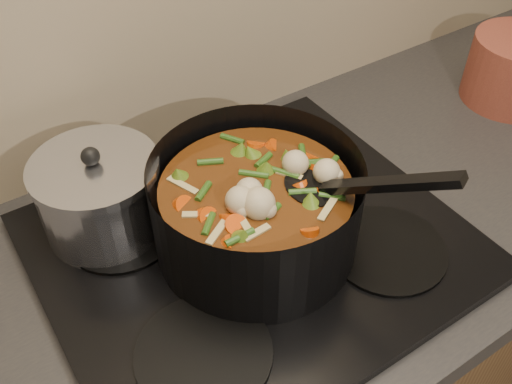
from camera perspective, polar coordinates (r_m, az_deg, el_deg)
stovetop at (r=0.89m, az=-0.39°, el=-5.24°), size 0.62×0.54×0.03m
stockpot at (r=0.83m, az=0.05°, el=-1.78°), size 0.36×0.40×0.22m
saucepan at (r=0.89m, az=-15.28°, el=-0.37°), size 0.19×0.19×0.16m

